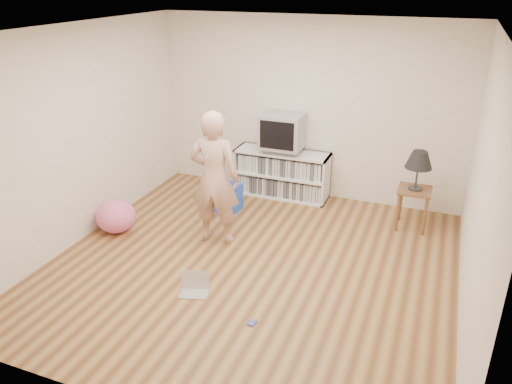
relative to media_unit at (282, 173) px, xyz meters
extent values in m
plane|color=brown|center=(0.32, -2.04, -0.35)|extent=(4.50, 4.50, 0.00)
cube|color=silver|center=(0.32, 0.21, 0.95)|extent=(4.50, 0.02, 2.60)
cube|color=silver|center=(0.32, -4.29, 0.95)|extent=(4.50, 0.02, 2.60)
cube|color=silver|center=(-1.93, -2.04, 0.95)|extent=(0.02, 4.50, 2.60)
cube|color=silver|center=(2.57, -2.04, 0.95)|extent=(0.02, 4.50, 2.60)
cube|color=white|center=(0.32, -2.04, 2.25)|extent=(4.50, 4.50, 0.01)
cube|color=white|center=(0.00, 0.19, 0.00)|extent=(1.40, 0.03, 0.70)
cube|color=white|center=(-0.69, -0.02, 0.00)|extent=(0.03, 0.45, 0.70)
cube|color=white|center=(0.68, -0.02, 0.00)|extent=(0.03, 0.45, 0.70)
cube|color=white|center=(0.00, -0.02, -0.33)|extent=(1.40, 0.45, 0.03)
cube|color=white|center=(0.00, -0.02, 0.00)|extent=(1.34, 0.45, 0.03)
cube|color=white|center=(0.00, -0.02, 0.33)|extent=(1.40, 0.45, 0.03)
cube|color=silver|center=(0.00, -0.02, 0.00)|extent=(1.26, 0.36, 0.64)
cube|color=gray|center=(0.00, -0.02, 0.39)|extent=(0.45, 0.35, 0.07)
cube|color=#9B9B9F|center=(0.00, -0.02, 0.67)|extent=(0.60, 0.52, 0.50)
cube|color=black|center=(0.00, -0.28, 0.67)|extent=(0.50, 0.01, 0.40)
cylinder|color=brown|center=(1.76, -0.56, -0.09)|extent=(0.04, 0.04, 0.52)
cylinder|color=brown|center=(2.10, -0.56, -0.09)|extent=(0.04, 0.04, 0.52)
cylinder|color=brown|center=(1.76, -0.22, -0.09)|extent=(0.04, 0.04, 0.52)
cylinder|color=brown|center=(2.10, -0.22, -0.09)|extent=(0.04, 0.04, 0.52)
cube|color=brown|center=(1.93, -0.39, 0.19)|extent=(0.42, 0.42, 0.03)
cylinder|color=#333333|center=(1.93, -0.39, 0.21)|extent=(0.18, 0.18, 0.02)
cylinder|color=#333333|center=(1.93, -0.39, 0.39)|extent=(0.02, 0.02, 0.32)
imported|color=#D09F8E|center=(-0.32, -1.63, 0.49)|extent=(0.65, 0.47, 1.68)
cube|color=silver|center=(-0.04, -2.78, -0.34)|extent=(0.35, 0.29, 0.01)
cube|color=silver|center=(-0.07, -2.68, -0.24)|extent=(0.30, 0.15, 0.19)
cube|color=black|center=(-0.07, -2.68, -0.24)|extent=(0.26, 0.12, 0.16)
cube|color=#4456B5|center=(0.71, -3.01, -0.34)|extent=(0.07, 0.10, 0.02)
cube|color=blue|center=(-0.59, -0.78, -0.15)|extent=(0.46, 0.38, 0.39)
cylinder|color=blue|center=(-0.72, -0.76, 0.09)|extent=(0.10, 0.10, 0.09)
cylinder|color=blue|center=(-0.46, -0.80, 0.09)|extent=(0.10, 0.10, 0.09)
sphere|color=black|center=(-0.69, -0.94, -0.11)|extent=(0.07, 0.07, 0.07)
sphere|color=black|center=(-0.54, -0.96, -0.11)|extent=(0.07, 0.07, 0.07)
ellipsoid|color=#E06393|center=(-1.63, -1.89, -0.14)|extent=(0.63, 0.63, 0.43)
camera|label=1|loc=(2.16, -6.62, 2.76)|focal=35.00mm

